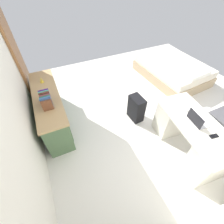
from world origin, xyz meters
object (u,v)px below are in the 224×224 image
object	(u,v)px
desk	(190,136)
cell_phone_near_laptop	(214,136)
laptop	(197,120)
figurine_small	(41,80)
bed	(172,70)
suitcase_black	(136,108)
computer_mouse	(188,110)
credenza	(51,109)

from	to	relation	value
desk	cell_phone_near_laptop	world-z (taller)	cell_phone_near_laptop
desk	laptop	bearing A→B (deg)	4.62
desk	cell_phone_near_laptop	size ratio (longest dim) A/B	11.02
figurine_small	cell_phone_near_laptop	bearing A→B (deg)	-138.72
bed	figurine_small	xyz separation A→B (m)	(0.09, 3.44, 0.58)
bed	laptop	distance (m)	2.49
desk	suitcase_black	distance (m)	1.16
suitcase_black	desk	bearing A→B (deg)	-162.06
computer_mouse	desk	bearing A→B (deg)	172.82
credenza	computer_mouse	distance (m)	2.61
figurine_small	computer_mouse	bearing A→B (deg)	-130.60
computer_mouse	cell_phone_near_laptop	size ratio (longest dim) A/B	0.74
laptop	bed	bearing A→B (deg)	-33.79
desk	computer_mouse	bearing A→B (deg)	-12.98
desk	bed	size ratio (longest dim) A/B	0.75
bed	computer_mouse	xyz separation A→B (m)	(-1.76, 1.28, 0.52)
laptop	cell_phone_near_laptop	size ratio (longest dim) A/B	2.43
computer_mouse	cell_phone_near_laptop	xyz separation A→B (m)	(-0.57, 0.03, -0.01)
laptop	cell_phone_near_laptop	bearing A→B (deg)	-173.79
desk	computer_mouse	distance (m)	0.47
bed	suitcase_black	size ratio (longest dim) A/B	3.47
desk	cell_phone_near_laptop	bearing A→B (deg)	-173.64
computer_mouse	cell_phone_near_laptop	bearing A→B (deg)	-177.49
laptop	computer_mouse	world-z (taller)	laptop
laptop	cell_phone_near_laptop	distance (m)	0.32
suitcase_black	computer_mouse	world-z (taller)	computer_mouse
bed	figurine_small	bearing A→B (deg)	88.55
credenza	bed	distance (m)	3.46
cell_phone_near_laptop	suitcase_black	bearing A→B (deg)	27.54
desk	suitcase_black	world-z (taller)	desk
cell_phone_near_laptop	credenza	bearing A→B (deg)	55.59
suitcase_black	figurine_small	world-z (taller)	figurine_small
credenza	bed	size ratio (longest dim) A/B	0.90
credenza	figurine_small	xyz separation A→B (m)	(0.44, 0.00, 0.44)
laptop	computer_mouse	size ratio (longest dim) A/B	3.31
suitcase_black	bed	bearing A→B (deg)	-65.44
laptop	figurine_small	distance (m)	2.97
cell_phone_near_laptop	figurine_small	size ratio (longest dim) A/B	1.24
desk	laptop	size ratio (longest dim) A/B	4.53
desk	computer_mouse	size ratio (longest dim) A/B	14.99
credenza	computer_mouse	xyz separation A→B (m)	(-1.41, -2.16, 0.37)
credenza	bed	xyz separation A→B (m)	(0.35, -3.44, -0.14)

